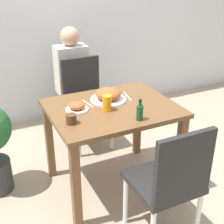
{
  "coord_description": "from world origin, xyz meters",
  "views": [
    {
      "loc": [
        -0.96,
        -2.0,
        1.75
      ],
      "look_at": [
        0.0,
        0.0,
        0.69
      ],
      "focal_mm": 50.0,
      "sensor_mm": 36.0,
      "label": 1
    }
  ],
  "objects_px": {
    "food_plate": "(108,95)",
    "drink_cup": "(71,119)",
    "chair_far": "(85,97)",
    "side_plate": "(77,107)",
    "person_figure": "(72,81)",
    "chair_near": "(170,180)",
    "sauce_bottle": "(140,112)",
    "juice_glass": "(107,103)"
  },
  "relations": [
    {
      "from": "chair_far",
      "to": "sauce_bottle",
      "type": "relative_size",
      "value": 5.52
    },
    {
      "from": "sauce_bottle",
      "to": "food_plate",
      "type": "bearing_deg",
      "value": 97.06
    },
    {
      "from": "chair_near",
      "to": "sauce_bottle",
      "type": "xyz_separation_m",
      "value": [
        0.01,
        0.43,
        0.29
      ]
    },
    {
      "from": "chair_far",
      "to": "juice_glass",
      "type": "height_order",
      "value": "chair_far"
    },
    {
      "from": "sauce_bottle",
      "to": "chair_far",
      "type": "bearing_deg",
      "value": 90.59
    },
    {
      "from": "food_plate",
      "to": "drink_cup",
      "type": "height_order",
      "value": "food_plate"
    },
    {
      "from": "side_plate",
      "to": "chair_near",
      "type": "bearing_deg",
      "value": -66.5
    },
    {
      "from": "chair_far",
      "to": "chair_near",
      "type": "bearing_deg",
      "value": -90.03
    },
    {
      "from": "chair_far",
      "to": "food_plate",
      "type": "height_order",
      "value": "chair_far"
    },
    {
      "from": "juice_glass",
      "to": "person_figure",
      "type": "xyz_separation_m",
      "value": [
        0.12,
        1.18,
        -0.22
      ]
    },
    {
      "from": "drink_cup",
      "to": "side_plate",
      "type": "bearing_deg",
      "value": 59.97
    },
    {
      "from": "person_figure",
      "to": "food_plate",
      "type": "bearing_deg",
      "value": -91.55
    },
    {
      "from": "food_plate",
      "to": "person_figure",
      "type": "relative_size",
      "value": 0.25
    },
    {
      "from": "drink_cup",
      "to": "person_figure",
      "type": "distance_m",
      "value": 1.35
    },
    {
      "from": "juice_glass",
      "to": "sauce_bottle",
      "type": "bearing_deg",
      "value": -59.26
    },
    {
      "from": "chair_near",
      "to": "sauce_bottle",
      "type": "height_order",
      "value": "sauce_bottle"
    },
    {
      "from": "side_plate",
      "to": "person_figure",
      "type": "height_order",
      "value": "person_figure"
    },
    {
      "from": "sauce_bottle",
      "to": "juice_glass",
      "type": "bearing_deg",
      "value": 120.74
    },
    {
      "from": "food_plate",
      "to": "side_plate",
      "type": "xyz_separation_m",
      "value": [
        -0.3,
        -0.07,
        -0.02
      ]
    },
    {
      "from": "chair_far",
      "to": "side_plate",
      "type": "relative_size",
      "value": 5.18
    },
    {
      "from": "chair_far",
      "to": "food_plate",
      "type": "bearing_deg",
      "value": -93.59
    },
    {
      "from": "drink_cup",
      "to": "person_figure",
      "type": "relative_size",
      "value": 0.06
    },
    {
      "from": "chair_far",
      "to": "drink_cup",
      "type": "xyz_separation_m",
      "value": [
        -0.45,
        -0.91,
        0.27
      ]
    },
    {
      "from": "person_figure",
      "to": "chair_far",
      "type": "bearing_deg",
      "value": -87.84
    },
    {
      "from": "chair_near",
      "to": "person_figure",
      "type": "xyz_separation_m",
      "value": [
        -0.01,
        1.85,
        0.07
      ]
    },
    {
      "from": "side_plate",
      "to": "drink_cup",
      "type": "relative_size",
      "value": 2.36
    },
    {
      "from": "chair_near",
      "to": "juice_glass",
      "type": "relative_size",
      "value": 7.45
    },
    {
      "from": "chair_near",
      "to": "juice_glass",
      "type": "xyz_separation_m",
      "value": [
        -0.13,
        0.67,
        0.29
      ]
    },
    {
      "from": "sauce_bottle",
      "to": "chair_near",
      "type": "bearing_deg",
      "value": -91.58
    },
    {
      "from": "food_plate",
      "to": "drink_cup",
      "type": "xyz_separation_m",
      "value": [
        -0.41,
        -0.26,
        -0.01
      ]
    },
    {
      "from": "chair_near",
      "to": "side_plate",
      "type": "bearing_deg",
      "value": -66.5
    },
    {
      "from": "drink_cup",
      "to": "sauce_bottle",
      "type": "xyz_separation_m",
      "value": [
        0.46,
        -0.15,
        0.03
      ]
    },
    {
      "from": "food_plate",
      "to": "drink_cup",
      "type": "distance_m",
      "value": 0.48
    },
    {
      "from": "food_plate",
      "to": "person_figure",
      "type": "xyz_separation_m",
      "value": [
        0.03,
        1.0,
        -0.21
      ]
    },
    {
      "from": "side_plate",
      "to": "person_figure",
      "type": "distance_m",
      "value": 1.14
    },
    {
      "from": "chair_near",
      "to": "juice_glass",
      "type": "bearing_deg",
      "value": -78.88
    },
    {
      "from": "chair_far",
      "to": "juice_glass",
      "type": "bearing_deg",
      "value": -99.15
    },
    {
      "from": "drink_cup",
      "to": "person_figure",
      "type": "height_order",
      "value": "person_figure"
    },
    {
      "from": "food_plate",
      "to": "juice_glass",
      "type": "bearing_deg",
      "value": -117.69
    },
    {
      "from": "chair_far",
      "to": "sauce_bottle",
      "type": "bearing_deg",
      "value": -89.41
    },
    {
      "from": "side_plate",
      "to": "sauce_bottle",
      "type": "relative_size",
      "value": 1.07
    },
    {
      "from": "side_plate",
      "to": "juice_glass",
      "type": "bearing_deg",
      "value": -26.69
    }
  ]
}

